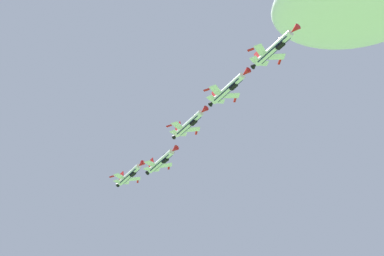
# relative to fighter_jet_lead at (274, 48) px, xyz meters

# --- Properties ---
(cloud_near_formation) EXTENTS (59.60, 40.20, 15.72)m
(cloud_near_formation) POSITION_rel_fighter_jet_lead_xyz_m (35.42, 41.33, 62.30)
(cloud_near_formation) COLOR white
(fighter_jet_lead) EXTENTS (12.31, 12.92, 4.39)m
(fighter_jet_lead) POSITION_rel_fighter_jet_lead_xyz_m (0.00, 0.00, 0.00)
(fighter_jet_lead) COLOR white
(fighter_jet_left_wing) EXTENTS (12.31, 12.92, 4.39)m
(fighter_jet_left_wing) POSITION_rel_fighter_jet_lead_xyz_m (-11.48, 12.01, -0.76)
(fighter_jet_left_wing) COLOR white
(fighter_jet_right_wing) EXTENTS (12.28, 12.92, 4.38)m
(fighter_jet_right_wing) POSITION_rel_fighter_jet_lead_xyz_m (-23.12, 25.48, -0.57)
(fighter_jet_right_wing) COLOR white
(fighter_jet_left_outer) EXTENTS (12.24, 12.92, 4.44)m
(fighter_jet_left_outer) POSITION_rel_fighter_jet_lead_xyz_m (-32.53, 36.45, -4.97)
(fighter_jet_left_outer) COLOR white
(fighter_jet_right_outer) EXTENTS (12.29, 12.92, 4.38)m
(fighter_jet_right_outer) POSITION_rel_fighter_jet_lead_xyz_m (-44.47, 47.77, -1.48)
(fighter_jet_right_outer) COLOR white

